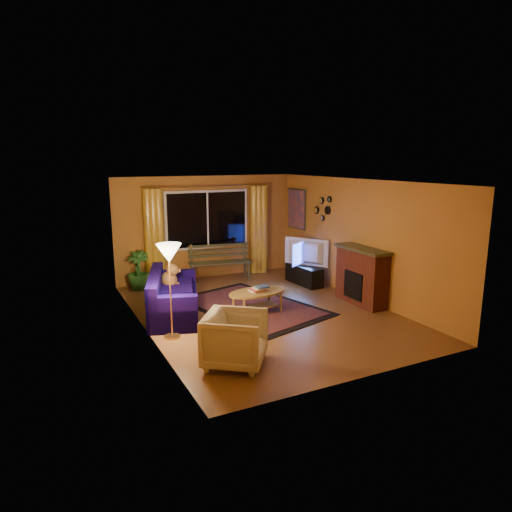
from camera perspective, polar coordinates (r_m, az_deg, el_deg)
name	(u,v)px	position (r m, az deg, el deg)	size (l,w,h in m)	color
floor	(263,312)	(8.88, 0.87, -7.06)	(4.50, 6.00, 0.02)	brown
ceiling	(263,181)	(8.40, 0.92, 9.39)	(4.50, 6.00, 0.02)	white
wall_back	(207,227)	(11.27, -6.16, 3.59)	(4.50, 0.02, 2.50)	#B67931
wall_left	(142,260)	(7.80, -14.02, -0.54)	(0.02, 6.00, 2.50)	#B67931
wall_right	(359,239)	(9.78, 12.74, 2.06)	(0.02, 6.00, 2.50)	#B67931
window	(208,219)	(11.18, -6.07, 4.56)	(2.00, 0.02, 1.30)	black
curtain_rod	(208,186)	(11.07, -6.08, 8.64)	(0.03, 0.03, 3.20)	#BF8C3F
curtain_left	(154,237)	(10.78, -12.65, 2.27)	(0.36, 0.36, 2.24)	gold
curtain_right	(258,229)	(11.71, 0.29, 3.33)	(0.36, 0.36, 2.24)	gold
bench	(220,272)	(11.08, -4.49, -1.95)	(1.49, 0.44, 0.45)	#37381F
potted_plant	(138,270)	(10.59, -14.52, -1.74)	(0.49, 0.49, 0.88)	#235B1E
sofa	(174,294)	(8.73, -10.27, -4.74)	(0.86, 2.01, 0.81)	#0C033F
dog	(169,277)	(9.10, -10.82, -2.61)	(0.30, 0.42, 0.46)	olive
armchair	(235,337)	(6.59, -2.61, -10.04)	(0.83, 0.78, 0.85)	beige
floor_lamp	(170,291)	(7.55, -10.65, -4.37)	(0.26, 0.26, 1.59)	#BF8C3F
rug	(252,306)	(9.18, -0.53, -6.29)	(1.88, 2.97, 0.02)	maroon
coffee_table	(257,302)	(8.78, 0.16, -5.76)	(1.18, 1.18, 0.43)	olive
tv_console	(304,275)	(10.80, 6.02, -2.36)	(0.35, 1.06, 0.44)	black
television	(305,253)	(10.68, 6.09, 0.43)	(1.10, 0.14, 0.63)	black
fireplace	(362,277)	(9.50, 13.08, -2.59)	(0.40, 1.20, 1.10)	maroon
mirror_cluster	(322,207)	(10.71, 8.28, 6.05)	(0.06, 0.60, 0.56)	black
painting	(296,209)	(11.69, 5.08, 5.89)	(0.04, 0.76, 0.96)	#C64F2F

